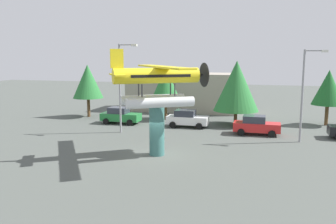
{
  "coord_description": "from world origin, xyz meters",
  "views": [
    {
      "loc": [
        7.53,
        -23.87,
        7.09
      ],
      "look_at": [
        0.0,
        3.0,
        2.73
      ],
      "focal_mm": 37.67,
      "sensor_mm": 36.0,
      "label": 1
    }
  ],
  "objects_px": {
    "car_mid_white": "(187,118)",
    "tree_west": "(88,81)",
    "storefront_building": "(183,92)",
    "tree_far_east": "(328,88)",
    "floatplane_monument": "(158,82)",
    "tree_east": "(166,84)",
    "car_far_red": "(256,125)",
    "streetlight_primary": "(122,82)",
    "tree_center_back": "(236,86)",
    "streetlight_secondary": "(305,89)",
    "display_pedestal": "(157,131)",
    "car_near_green": "(120,115)"
  },
  "relations": [
    {
      "from": "storefront_building",
      "to": "tree_center_back",
      "type": "xyz_separation_m",
      "value": [
        7.71,
        -8.9,
        1.66
      ]
    },
    {
      "from": "tree_far_east",
      "to": "tree_west",
      "type": "bearing_deg",
      "value": -176.05
    },
    {
      "from": "car_mid_white",
      "to": "tree_east",
      "type": "bearing_deg",
      "value": 132.91
    },
    {
      "from": "floatplane_monument",
      "to": "storefront_building",
      "type": "height_order",
      "value": "floatplane_monument"
    },
    {
      "from": "streetlight_primary",
      "to": "tree_east",
      "type": "xyz_separation_m",
      "value": [
        2.0,
        7.82,
        -0.74
      ]
    },
    {
      "from": "floatplane_monument",
      "to": "streetlight_secondary",
      "type": "distance_m",
      "value": 12.6
    },
    {
      "from": "car_mid_white",
      "to": "tree_center_back",
      "type": "xyz_separation_m",
      "value": [
        4.69,
        2.3,
        3.26
      ]
    },
    {
      "from": "car_near_green",
      "to": "car_far_red",
      "type": "xyz_separation_m",
      "value": [
        14.25,
        -1.69,
        0.0
      ]
    },
    {
      "from": "tree_center_back",
      "to": "car_far_red",
      "type": "bearing_deg",
      "value": -61.28
    },
    {
      "from": "car_far_red",
      "to": "tree_center_back",
      "type": "bearing_deg",
      "value": 118.72
    },
    {
      "from": "display_pedestal",
      "to": "tree_center_back",
      "type": "distance_m",
      "value": 14.05
    },
    {
      "from": "floatplane_monument",
      "to": "tree_far_east",
      "type": "height_order",
      "value": "floatplane_monument"
    },
    {
      "from": "tree_west",
      "to": "car_far_red",
      "type": "bearing_deg",
      "value": -13.61
    },
    {
      "from": "car_mid_white",
      "to": "streetlight_primary",
      "type": "xyz_separation_m",
      "value": [
        -5.3,
        -4.28,
        3.91
      ]
    },
    {
      "from": "display_pedestal",
      "to": "car_near_green",
      "type": "distance_m",
      "value": 13.11
    },
    {
      "from": "car_far_red",
      "to": "storefront_building",
      "type": "height_order",
      "value": "storefront_building"
    },
    {
      "from": "streetlight_secondary",
      "to": "tree_center_back",
      "type": "xyz_separation_m",
      "value": [
        -6.08,
        6.12,
        -0.35
      ]
    },
    {
      "from": "floatplane_monument",
      "to": "car_far_red",
      "type": "distance_m",
      "value": 12.0
    },
    {
      "from": "streetlight_primary",
      "to": "tree_west",
      "type": "distance_m",
      "value": 10.43
    },
    {
      "from": "streetlight_primary",
      "to": "car_near_green",
      "type": "bearing_deg",
      "value": 115.81
    },
    {
      "from": "tree_far_east",
      "to": "display_pedestal",
      "type": "bearing_deg",
      "value": -131.29
    },
    {
      "from": "tree_center_back",
      "to": "tree_west",
      "type": "bearing_deg",
      "value": 177.73
    },
    {
      "from": "tree_east",
      "to": "tree_west",
      "type": "bearing_deg",
      "value": -176.66
    },
    {
      "from": "display_pedestal",
      "to": "tree_east",
      "type": "bearing_deg",
      "value": 103.55
    },
    {
      "from": "storefront_building",
      "to": "tree_east",
      "type": "height_order",
      "value": "tree_east"
    },
    {
      "from": "streetlight_secondary",
      "to": "tree_center_back",
      "type": "relative_size",
      "value": 1.14
    },
    {
      "from": "car_mid_white",
      "to": "tree_west",
      "type": "bearing_deg",
      "value": 166.79
    },
    {
      "from": "tree_east",
      "to": "car_far_red",
      "type": "bearing_deg",
      "value": -27.48
    },
    {
      "from": "streetlight_primary",
      "to": "floatplane_monument",
      "type": "bearing_deg",
      "value": -49.17
    },
    {
      "from": "car_far_red",
      "to": "tree_east",
      "type": "distance_m",
      "value": 11.95
    },
    {
      "from": "streetlight_secondary",
      "to": "tree_center_back",
      "type": "height_order",
      "value": "streetlight_secondary"
    },
    {
      "from": "display_pedestal",
      "to": "streetlight_primary",
      "type": "height_order",
      "value": "streetlight_primary"
    },
    {
      "from": "display_pedestal",
      "to": "streetlight_secondary",
      "type": "distance_m",
      "value": 12.98
    },
    {
      "from": "car_near_green",
      "to": "car_mid_white",
      "type": "relative_size",
      "value": 1.0
    },
    {
      "from": "streetlight_secondary",
      "to": "streetlight_primary",
      "type": "bearing_deg",
      "value": -178.35
    },
    {
      "from": "car_mid_white",
      "to": "storefront_building",
      "type": "bearing_deg",
      "value": 105.07
    },
    {
      "from": "tree_far_east",
      "to": "tree_east",
      "type": "bearing_deg",
      "value": -175.72
    },
    {
      "from": "tree_west",
      "to": "tree_center_back",
      "type": "xyz_separation_m",
      "value": [
        17.44,
        -0.69,
        -0.09
      ]
    },
    {
      "from": "streetlight_secondary",
      "to": "tree_center_back",
      "type": "distance_m",
      "value": 8.63
    },
    {
      "from": "car_near_green",
      "to": "tree_west",
      "type": "bearing_deg",
      "value": 150.47
    },
    {
      "from": "car_far_red",
      "to": "tree_west",
      "type": "height_order",
      "value": "tree_west"
    },
    {
      "from": "display_pedestal",
      "to": "tree_east",
      "type": "xyz_separation_m",
      "value": [
        -3.46,
        14.34,
        2.24
      ]
    },
    {
      "from": "display_pedestal",
      "to": "storefront_building",
      "type": "xyz_separation_m",
      "value": [
        -3.18,
        22.0,
        0.66
      ]
    },
    {
      "from": "car_far_red",
      "to": "tree_far_east",
      "type": "relative_size",
      "value": 0.72
    },
    {
      "from": "floatplane_monument",
      "to": "tree_east",
      "type": "distance_m",
      "value": 14.76
    },
    {
      "from": "tree_far_east",
      "to": "car_mid_white",
      "type": "bearing_deg",
      "value": -160.81
    },
    {
      "from": "car_near_green",
      "to": "car_mid_white",
      "type": "height_order",
      "value": "same"
    },
    {
      "from": "streetlight_primary",
      "to": "storefront_building",
      "type": "height_order",
      "value": "streetlight_primary"
    },
    {
      "from": "storefront_building",
      "to": "tree_far_east",
      "type": "height_order",
      "value": "tree_far_east"
    },
    {
      "from": "car_mid_white",
      "to": "car_far_red",
      "type": "height_order",
      "value": "same"
    }
  ]
}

